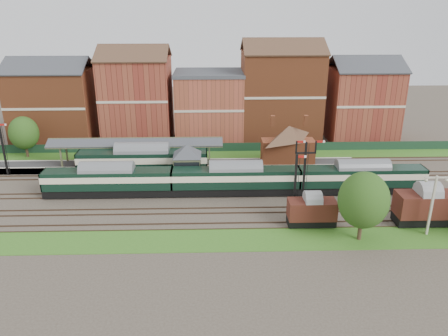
{
  "coord_description": "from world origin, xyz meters",
  "views": [
    {
      "loc": [
        0.38,
        -53.27,
        24.01
      ],
      "look_at": [
        2.01,
        2.0,
        3.0
      ],
      "focal_mm": 35.0,
      "sensor_mm": 36.0,
      "label": 1
    }
  ],
  "objects_px": {
    "signal_box": "(187,164)",
    "semaphore_bracket": "(305,168)",
    "dmu_train": "(236,178)",
    "platform_railcar": "(143,161)",
    "goods_van_a": "(312,211)"
  },
  "relations": [
    {
      "from": "dmu_train",
      "to": "semaphore_bracket",
      "type": "bearing_deg",
      "value": -16.32
    },
    {
      "from": "platform_railcar",
      "to": "signal_box",
      "type": "bearing_deg",
      "value": -26.14
    },
    {
      "from": "signal_box",
      "to": "semaphore_bracket",
      "type": "bearing_deg",
      "value": -20.92
    },
    {
      "from": "semaphore_bracket",
      "to": "goods_van_a",
      "type": "bearing_deg",
      "value": -93.22
    },
    {
      "from": "signal_box",
      "to": "semaphore_bracket",
      "type": "height_order",
      "value": "semaphore_bracket"
    },
    {
      "from": "goods_van_a",
      "to": "semaphore_bracket",
      "type": "bearing_deg",
      "value": 86.78
    },
    {
      "from": "signal_box",
      "to": "platform_railcar",
      "type": "bearing_deg",
      "value": 153.86
    },
    {
      "from": "signal_box",
      "to": "goods_van_a",
      "type": "xyz_separation_m",
      "value": [
        14.67,
        -12.25,
        -1.31
      ]
    },
    {
      "from": "dmu_train",
      "to": "platform_railcar",
      "type": "xyz_separation_m",
      "value": [
        -13.12,
        6.5,
        0.24
      ]
    },
    {
      "from": "signal_box",
      "to": "dmu_train",
      "type": "distance_m",
      "value": 7.32
    },
    {
      "from": "dmu_train",
      "to": "goods_van_a",
      "type": "relative_size",
      "value": 9.33
    },
    {
      "from": "signal_box",
      "to": "dmu_train",
      "type": "relative_size",
      "value": 0.12
    },
    {
      "from": "semaphore_bracket",
      "to": "dmu_train",
      "type": "relative_size",
      "value": 0.16
    },
    {
      "from": "signal_box",
      "to": "goods_van_a",
      "type": "distance_m",
      "value": 19.16
    },
    {
      "from": "semaphore_bracket",
      "to": "platform_railcar",
      "type": "distance_m",
      "value": 23.55
    }
  ]
}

